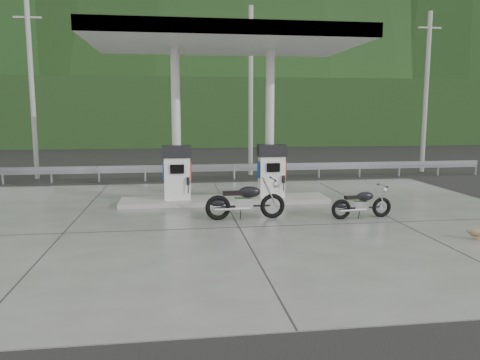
{
  "coord_description": "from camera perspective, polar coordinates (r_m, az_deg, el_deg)",
  "views": [
    {
      "loc": [
        -1.65,
        -13.02,
        3.07
      ],
      "look_at": [
        0.3,
        1.0,
        1.0
      ],
      "focal_mm": 35.0,
      "sensor_mm": 36.0,
      "label": 1
    }
  ],
  "objects": [
    {
      "name": "ground",
      "position": [
        13.48,
        -0.68,
        -4.85
      ],
      "size": [
        160.0,
        160.0,
        0.0
      ],
      "primitive_type": "plane",
      "color": "black",
      "rests_on": "ground"
    },
    {
      "name": "canopy_roof",
      "position": [
        15.77,
        -1.91,
        16.7
      ],
      "size": [
        8.5,
        5.0,
        0.4
      ],
      "primitive_type": "cube",
      "color": "silver",
      "rests_on": "canopy_column_left"
    },
    {
      "name": "utility_pole_b",
      "position": [
        22.83,
        1.31,
        10.65
      ],
      "size": [
        0.22,
        0.22,
        8.0
      ],
      "primitive_type": "cylinder",
      "color": "gray",
      "rests_on": "ground"
    },
    {
      "name": "motorcycle_left",
      "position": [
        13.38,
        0.67,
        -2.63
      ],
      "size": [
        2.16,
        0.72,
        1.02
      ],
      "primitive_type": null,
      "rotation": [
        0.0,
        0.0,
        0.02
      ],
      "color": "black",
      "rests_on": "forecourt_apron"
    },
    {
      "name": "road",
      "position": [
        24.76,
        -4.03,
        1.18
      ],
      "size": [
        60.0,
        7.0,
        0.01
      ],
      "primitive_type": "cube",
      "color": "black",
      "rests_on": "ground"
    },
    {
      "name": "gas_pump_left",
      "position": [
        15.65,
        -7.67,
        0.9
      ],
      "size": [
        0.95,
        0.55,
        1.8
      ],
      "primitive_type": null,
      "color": "white",
      "rests_on": "pump_island"
    },
    {
      "name": "utility_pole_a",
      "position": [
        23.42,
        -24.02,
        9.89
      ],
      "size": [
        0.22,
        0.22,
        8.0
      ],
      "primitive_type": "cylinder",
      "color": "gray",
      "rests_on": "ground"
    },
    {
      "name": "forecourt_apron",
      "position": [
        13.47,
        -0.68,
        -4.81
      ],
      "size": [
        18.0,
        14.0,
        0.02
      ],
      "primitive_type": "cube",
      "color": "#61615D",
      "rests_on": "ground"
    },
    {
      "name": "utility_pole_c",
      "position": [
        25.84,
        21.73,
        9.8
      ],
      "size": [
        0.22,
        0.22,
        8.0
      ],
      "primitive_type": "cylinder",
      "color": "gray",
      "rests_on": "ground"
    },
    {
      "name": "tree_band",
      "position": [
        43.05,
        -5.77,
        8.18
      ],
      "size": [
        80.0,
        6.0,
        6.0
      ],
      "primitive_type": "cube",
      "color": "black",
      "rests_on": "ground"
    },
    {
      "name": "canopy_column_right",
      "position": [
        16.25,
        3.65,
        6.89
      ],
      "size": [
        0.3,
        0.3,
        5.0
      ],
      "primitive_type": "cylinder",
      "color": "silver",
      "rests_on": "pump_island"
    },
    {
      "name": "duck",
      "position": [
        12.67,
        26.85,
        -5.78
      ],
      "size": [
        0.46,
        0.18,
        0.32
      ],
      "primitive_type": null,
      "rotation": [
        0.0,
        0.0,
        -0.12
      ],
      "color": "brown",
      "rests_on": "forecourt_apron"
    },
    {
      "name": "canopy_column_left",
      "position": [
        15.92,
        -7.79,
        6.81
      ],
      "size": [
        0.3,
        0.3,
        5.0
      ],
      "primitive_type": "cylinder",
      "color": "silver",
      "rests_on": "pump_island"
    },
    {
      "name": "guardrail",
      "position": [
        21.21,
        -3.41,
        1.92
      ],
      "size": [
        26.0,
        0.16,
        1.42
      ],
      "primitive_type": null,
      "color": "#95979C",
      "rests_on": "ground"
    },
    {
      "name": "gas_pump_right",
      "position": [
        15.98,
        3.88,
        1.11
      ],
      "size": [
        0.95,
        0.55,
        1.8
      ],
      "primitive_type": null,
      "color": "white",
      "rests_on": "pump_island"
    },
    {
      "name": "motorcycle_right",
      "position": [
        13.96,
        14.62,
        -2.84
      ],
      "size": [
        1.79,
        0.71,
        0.83
      ],
      "primitive_type": null,
      "rotation": [
        0.0,
        0.0,
        0.09
      ],
      "color": "black",
      "rests_on": "forecourt_apron"
    },
    {
      "name": "forested_hills",
      "position": [
        73.1,
        -6.64,
        5.85
      ],
      "size": [
        100.0,
        40.0,
        140.0
      ],
      "primitive_type": null,
      "color": "black",
      "rests_on": "ground"
    },
    {
      "name": "pump_island",
      "position": [
        15.89,
        -1.82,
        -2.48
      ],
      "size": [
        7.0,
        1.4,
        0.15
      ],
      "primitive_type": "cube",
      "color": "gray",
      "rests_on": "forecourt_apron"
    }
  ]
}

